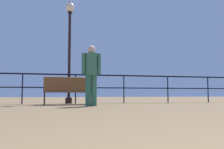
% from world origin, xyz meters
% --- Properties ---
extents(pier_railing, '(26.02, 0.05, 1.09)m').
position_xyz_m(pier_railing, '(0.00, 8.79, 0.80)').
color(pier_railing, black).
rests_on(pier_railing, ground_plane).
extents(bench_near_left, '(1.73, 0.70, 0.91)m').
position_xyz_m(bench_near_left, '(-0.26, 7.99, 0.50)').
color(bench_near_left, brown).
rests_on(bench_near_left, ground_plane).
extents(lamppost_center, '(0.35, 0.35, 3.94)m').
position_xyz_m(lamppost_center, '(-0.24, 8.97, 2.45)').
color(lamppost_center, black).
rests_on(lamppost_center, ground_plane).
extents(person_by_bench, '(0.57, 0.34, 1.78)m').
position_xyz_m(person_by_bench, '(0.27, 6.82, 1.02)').
color(person_by_bench, '#2E664D').
rests_on(person_by_bench, ground_plane).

